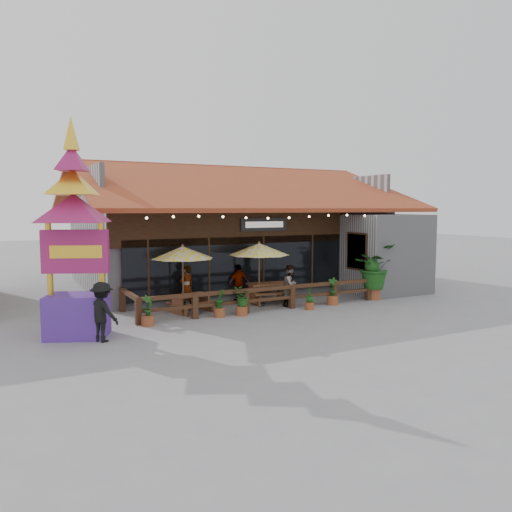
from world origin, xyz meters
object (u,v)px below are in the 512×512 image
umbrella_right (259,249)px  tropical_plant (374,268)px  picnic_table_left (191,300)px  umbrella_left (183,253)px  thai_sign_tower (74,214)px  picnic_table_right (269,289)px  pedestrian (102,312)px

umbrella_right → tropical_plant: 5.17m
tropical_plant → picnic_table_left: bearing=172.7°
umbrella_left → thai_sign_tower: bearing=-151.4°
umbrella_right → tropical_plant: size_ratio=1.27×
umbrella_right → thai_sign_tower: size_ratio=0.43×
umbrella_left → picnic_table_right: (3.67, -0.12, -1.65)m
thai_sign_tower → umbrella_left: bearing=28.6°
picnic_table_left → tropical_plant: 8.00m
picnic_table_right → umbrella_right: bearing=-158.2°
umbrella_left → pedestrian: umbrella_left is taller
picnic_table_right → tropical_plant: size_ratio=0.79×
picnic_table_right → thai_sign_tower: size_ratio=0.27×
picnic_table_left → pedestrian: size_ratio=0.97×
umbrella_right → picnic_table_left: size_ratio=1.76×
tropical_plant → pedestrian: size_ratio=1.34×
umbrella_right → thai_sign_tower: 7.58m
umbrella_right → pedestrian: size_ratio=1.70×
umbrella_right → pedestrian: umbrella_right is taller
umbrella_left → pedestrian: (-3.56, -3.15, -1.33)m
umbrella_right → tropical_plant: (4.97, -1.08, -0.90)m
picnic_table_left → picnic_table_right: picnic_table_right is taller
umbrella_right → umbrella_left: bearing=173.3°
umbrella_left → picnic_table_left: bearing=-70.7°
picnic_table_left → picnic_table_right: (3.52, 0.31, 0.10)m
umbrella_left → picnic_table_left: 1.81m
picnic_table_left → thai_sign_tower: bearing=-157.1°
picnic_table_left → picnic_table_right: bearing=5.1°
umbrella_left → picnic_table_left: (0.15, -0.44, -1.75)m
umbrella_left → picnic_table_right: bearing=-1.9°
umbrella_right → picnic_table_left: bearing=-178.5°
thai_sign_tower → tropical_plant: 12.42m
picnic_table_right → thai_sign_tower: 8.68m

